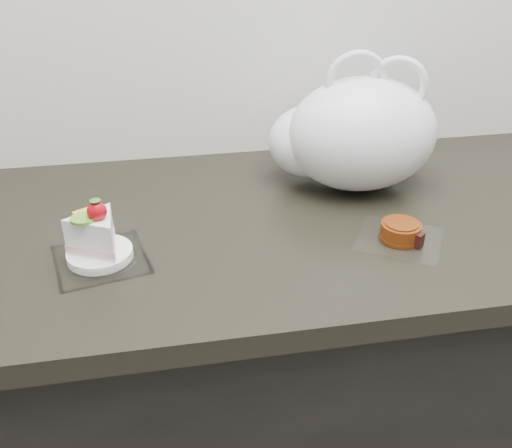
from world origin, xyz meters
The scene contains 4 objects.
counter centered at (0.00, 1.69, 0.45)m, with size 2.04×0.64×0.90m.
cake_tray centered at (-0.41, 1.60, 0.93)m, with size 0.17×0.17×0.11m.
mooncake_wrap centered at (0.10, 1.57, 0.91)m, with size 0.18×0.18×0.03m.
plastic_bag centered at (0.08, 1.79, 1.01)m, with size 0.36×0.29×0.27m.
Camera 1 is at (-0.30, 0.79, 1.41)m, focal length 40.00 mm.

